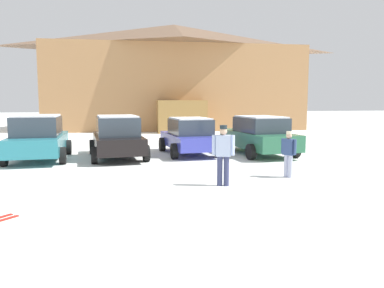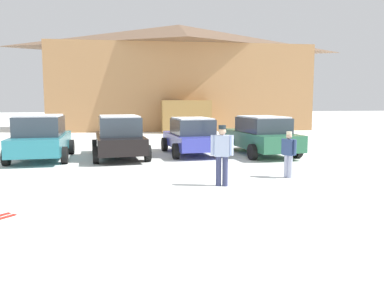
% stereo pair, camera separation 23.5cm
% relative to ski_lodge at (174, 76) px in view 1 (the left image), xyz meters
% --- Properties ---
extents(ground, '(160.00, 160.00, 0.00)m').
position_rel_ski_lodge_xyz_m(ground, '(-3.38, -28.22, -4.51)').
color(ground, white).
extents(ski_lodge, '(21.63, 11.61, 8.93)m').
position_rel_ski_lodge_xyz_m(ski_lodge, '(0.00, 0.00, 0.00)').
color(ski_lodge, '#A7774A').
rests_on(ski_lodge, ground).
extents(parked_teal_hatchback, '(2.40, 4.36, 1.79)m').
position_rel_ski_lodge_xyz_m(parked_teal_hatchback, '(-7.85, -17.42, -3.63)').
color(parked_teal_hatchback, teal).
rests_on(parked_teal_hatchback, ground).
extents(parked_black_sedan, '(2.49, 4.53, 1.75)m').
position_rel_ski_lodge_xyz_m(parked_black_sedan, '(-4.80, -17.41, -3.64)').
color(parked_black_sedan, black).
rests_on(parked_black_sedan, ground).
extents(parked_blue_hatchback, '(2.40, 4.16, 1.61)m').
position_rel_ski_lodge_xyz_m(parked_blue_hatchback, '(-1.71, -16.91, -3.70)').
color(parked_blue_hatchback, '#363DA8').
rests_on(parked_blue_hatchback, ground).
extents(parked_green_coupe, '(2.50, 4.76, 1.68)m').
position_rel_ski_lodge_xyz_m(parked_green_coupe, '(1.27, -17.47, -3.67)').
color(parked_green_coupe, '#276143').
rests_on(parked_green_coupe, ground).
extents(skier_adult_in_blue_parka, '(0.60, 0.34, 1.67)m').
position_rel_ski_lodge_xyz_m(skier_adult_in_blue_parka, '(-1.91, -23.18, -3.57)').
color(skier_adult_in_blue_parka, navy).
rests_on(skier_adult_in_blue_parka, ground).
extents(skier_teen_in_navy_coat, '(0.35, 0.46, 1.41)m').
position_rel_ski_lodge_xyz_m(skier_teen_in_navy_coat, '(0.35, -22.43, -3.72)').
color(skier_teen_in_navy_coat, '#A6ADC9').
rests_on(skier_teen_in_navy_coat, ground).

